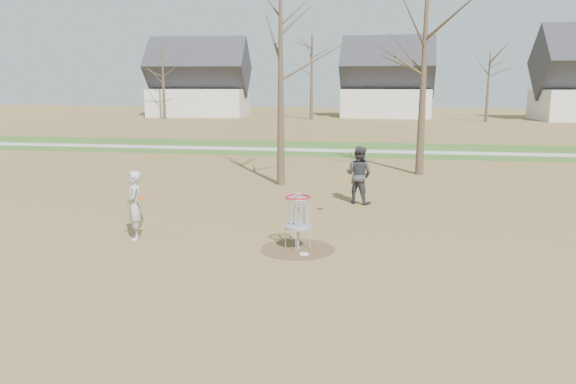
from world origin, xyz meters
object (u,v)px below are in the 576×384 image
Objects in this scene: player_throwing at (359,175)px; disc_golf_basket at (298,212)px; disc_grounded at (304,254)px; player_standing at (134,205)px.

player_throwing reaches higher than disc_golf_basket.
player_throwing is at bearing 78.09° from disc_golf_basket.
player_throwing is 6.12m from disc_grounded.
disc_grounded is 0.16× the size of disc_golf_basket.
player_throwing is (5.41, 5.36, 0.07)m from player_standing.
player_standing is at bearing 172.19° from disc_grounded.
player_throwing reaches higher than disc_grounded.
player_throwing is at bearing 111.58° from player_standing.
player_standing is at bearing 69.21° from player_throwing.
disc_grounded is 1.01m from disc_golf_basket.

